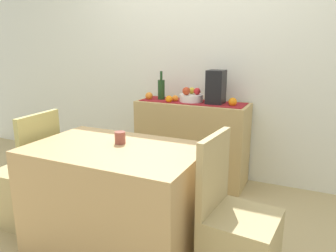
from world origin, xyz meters
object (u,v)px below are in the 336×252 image
object	(u,v)px
dining_table	(117,199)
coffee_maker	(216,87)
sideboard_console	(192,142)
chair_by_corner	(237,243)
fruit_bowl	(191,98)
wine_bottle	(161,89)
chair_near_window	(29,191)
coffee_cup	(120,138)

from	to	relation	value
dining_table	coffee_maker	bearing A→B (deg)	78.42
sideboard_console	chair_by_corner	distance (m)	1.56
sideboard_console	dining_table	world-z (taller)	sideboard_console
fruit_bowl	wine_bottle	size ratio (longest dim) A/B	0.79
wine_bottle	chair_near_window	distance (m)	1.58
dining_table	chair_near_window	size ratio (longest dim) A/B	1.26
coffee_cup	sideboard_console	bearing A→B (deg)	87.99
chair_by_corner	dining_table	bearing A→B (deg)	-179.90
sideboard_console	coffee_maker	distance (m)	0.62
dining_table	coffee_cup	bearing A→B (deg)	95.93
wine_bottle	chair_by_corner	size ratio (longest dim) A/B	0.33
chair_near_window	sideboard_console	bearing A→B (deg)	56.99
chair_by_corner	wine_bottle	bearing A→B (deg)	130.59
fruit_bowl	wine_bottle	bearing A→B (deg)	180.00
wine_bottle	coffee_cup	bearing A→B (deg)	-76.41
fruit_bowl	wine_bottle	distance (m)	0.34
fruit_bowl	chair_near_window	world-z (taller)	fruit_bowl
chair_near_window	chair_by_corner	size ratio (longest dim) A/B	1.00
coffee_cup	chair_by_corner	world-z (taller)	chair_by_corner
coffee_maker	chair_near_window	world-z (taller)	coffee_maker
coffee_maker	dining_table	size ratio (longest dim) A/B	0.29
chair_by_corner	fruit_bowl	bearing A→B (deg)	121.25
sideboard_console	coffee_maker	world-z (taller)	coffee_maker
chair_near_window	chair_by_corner	distance (m)	1.66
dining_table	chair_by_corner	world-z (taller)	chair_by_corner
fruit_bowl	coffee_maker	world-z (taller)	coffee_maker
coffee_cup	chair_near_window	bearing A→B (deg)	-174.26
coffee_maker	chair_near_window	distance (m)	1.87
dining_table	fruit_bowl	bearing A→B (deg)	89.04
wine_bottle	coffee_maker	distance (m)	0.59
sideboard_console	chair_near_window	distance (m)	1.59
coffee_maker	chair_near_window	size ratio (longest dim) A/B	0.36
coffee_cup	chair_near_window	xyz separation A→B (m)	(-0.82, -0.08, -0.51)
coffee_cup	chair_by_corner	xyz separation A→B (m)	(0.84, -0.08, -0.51)
wine_bottle	dining_table	world-z (taller)	wine_bottle
fruit_bowl	coffee_maker	distance (m)	0.28
sideboard_console	coffee_cup	distance (m)	1.30
dining_table	chair_by_corner	bearing A→B (deg)	0.10
coffee_maker	chair_by_corner	world-z (taller)	coffee_maker
dining_table	chair_near_window	xyz separation A→B (m)	(-0.83, 0.00, -0.10)
fruit_bowl	chair_near_window	bearing A→B (deg)	-122.61
dining_table	chair_by_corner	size ratio (longest dim) A/B	1.26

